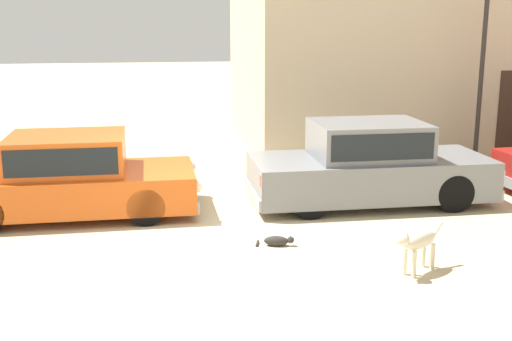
{
  "coord_description": "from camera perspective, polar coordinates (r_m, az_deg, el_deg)",
  "views": [
    {
      "loc": [
        -0.71,
        -9.75,
        3.28
      ],
      "look_at": [
        0.9,
        0.2,
        0.9
      ],
      "focal_mm": 45.55,
      "sensor_mm": 36.0,
      "label": 1
    }
  ],
  "objects": [
    {
      "name": "stray_cat",
      "position": [
        9.61,
        1.89,
        -6.19
      ],
      "size": [
        0.57,
        0.32,
        0.16
      ],
      "rotation": [
        0.0,
        0.0,
        6.05
      ],
      "color": "#2D2B28",
      "rests_on": "ground_plane"
    },
    {
      "name": "parked_sedan_nearest",
      "position": [
        11.39,
        -16.01,
        -0.42
      ],
      "size": [
        4.27,
        1.85,
        1.38
      ],
      "rotation": [
        0.0,
        0.0,
        0.01
      ],
      "color": "#D15619",
      "rests_on": "ground_plane"
    },
    {
      "name": "parked_sedan_second",
      "position": [
        11.82,
        9.9,
        0.61
      ],
      "size": [
        4.39,
        1.76,
        1.48
      ],
      "rotation": [
        0.0,
        0.0,
        -0.0
      ],
      "color": "slate",
      "rests_on": "ground_plane"
    },
    {
      "name": "street_lamp",
      "position": [
        14.82,
        19.31,
        9.69
      ],
      "size": [
        0.22,
        0.22,
        3.99
      ],
      "color": "#2D2B28",
      "rests_on": "ground_plane"
    },
    {
      "name": "ground_plane",
      "position": [
        10.31,
        -4.77,
        -5.31
      ],
      "size": [
        80.0,
        80.0,
        0.0
      ],
      "primitive_type": "plane",
      "color": "#CCB78E"
    },
    {
      "name": "stray_dog_spotted",
      "position": [
        8.74,
        13.97,
        -6.12
      ],
      "size": [
        0.9,
        0.6,
        0.67
      ],
      "rotation": [
        0.0,
        0.0,
        3.7
      ],
      "color": "beige",
      "rests_on": "ground_plane"
    }
  ]
}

